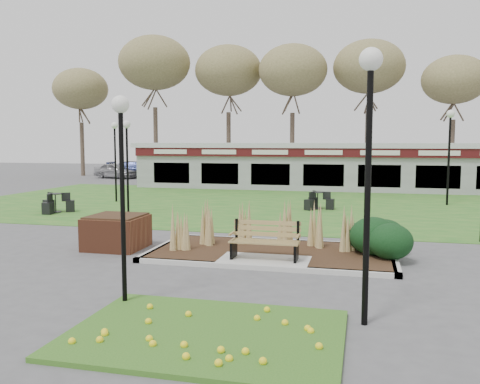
% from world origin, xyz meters
% --- Properties ---
extents(ground, '(100.00, 100.00, 0.00)m').
position_xyz_m(ground, '(0.00, 0.00, 0.00)').
color(ground, '#515154').
rests_on(ground, ground).
extents(lawn, '(34.00, 16.00, 0.02)m').
position_xyz_m(lawn, '(0.00, 12.00, 0.01)').
color(lawn, '#266B21').
rests_on(lawn, ground).
extents(flower_bed, '(4.20, 3.00, 0.16)m').
position_xyz_m(flower_bed, '(0.00, -4.60, 0.07)').
color(flower_bed, '#2F631C').
rests_on(flower_bed, ground).
extents(planting_bed, '(6.75, 3.40, 1.27)m').
position_xyz_m(planting_bed, '(1.27, 1.35, 0.37)').
color(planting_bed, '#322014').
rests_on(planting_bed, ground).
extents(park_bench, '(1.70, 0.66, 0.93)m').
position_xyz_m(park_bench, '(0.00, 0.25, 0.59)').
color(park_bench, olive).
rests_on(park_bench, ground).
extents(brick_planter, '(1.50, 1.50, 0.95)m').
position_xyz_m(brick_planter, '(-4.40, 1.00, 0.48)').
color(brick_planter, brown).
rests_on(brick_planter, ground).
extents(food_pavilion, '(24.60, 3.40, 2.90)m').
position_xyz_m(food_pavilion, '(0.00, 19.96, 1.48)').
color(food_pavilion, gray).
rests_on(food_pavilion, ground).
extents(tree_backdrop, '(47.24, 5.24, 10.36)m').
position_xyz_m(tree_backdrop, '(0.00, 28.00, 8.36)').
color(tree_backdrop, '#47382B').
rests_on(tree_backdrop, ground).
extents(lamp_post_near_left, '(0.32, 0.32, 3.82)m').
position_xyz_m(lamp_post_near_left, '(-1.92, -3.50, 2.78)').
color(lamp_post_near_left, black).
rests_on(lamp_post_near_left, ground).
extents(lamp_post_near_right, '(0.37, 0.37, 4.47)m').
position_xyz_m(lamp_post_near_right, '(2.38, -3.50, 3.26)').
color(lamp_post_near_right, black).
rests_on(lamp_post_near_right, ground).
extents(lamp_post_mid_left, '(0.32, 0.32, 3.85)m').
position_xyz_m(lamp_post_mid_left, '(-7.02, 7.08, 2.80)').
color(lamp_post_mid_left, black).
rests_on(lamp_post_mid_left, ground).
extents(lamp_post_far_right, '(0.37, 0.37, 4.46)m').
position_xyz_m(lamp_post_far_right, '(6.17, 13.50, 3.25)').
color(lamp_post_far_right, black).
rests_on(lamp_post_far_right, ground).
extents(lamp_post_far_left, '(0.33, 0.33, 3.94)m').
position_xyz_m(lamp_post_far_left, '(-9.62, 11.05, 2.87)').
color(lamp_post_far_left, black).
rests_on(lamp_post_far_left, ground).
extents(bistro_set_a, '(1.50, 1.34, 0.80)m').
position_xyz_m(bistro_set_a, '(-10.28, 6.92, 0.29)').
color(bistro_set_a, black).
rests_on(bistro_set_a, ground).
extents(bistro_set_b, '(1.29, 1.43, 0.76)m').
position_xyz_m(bistro_set_b, '(0.37, 10.60, 0.27)').
color(bistro_set_b, black).
rests_on(bistro_set_b, ground).
extents(car_silver, '(3.94, 2.32, 1.26)m').
position_xyz_m(car_silver, '(-17.28, 25.73, 0.63)').
color(car_silver, '#A6A5AA').
rests_on(car_silver, ground).
extents(car_black, '(3.95, 2.14, 1.23)m').
position_xyz_m(car_black, '(-9.80, 23.08, 0.62)').
color(car_black, black).
rests_on(car_black, ground).
extents(car_blue, '(4.86, 2.52, 1.35)m').
position_xyz_m(car_blue, '(-16.01, 27.00, 0.67)').
color(car_blue, navy).
rests_on(car_blue, ground).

